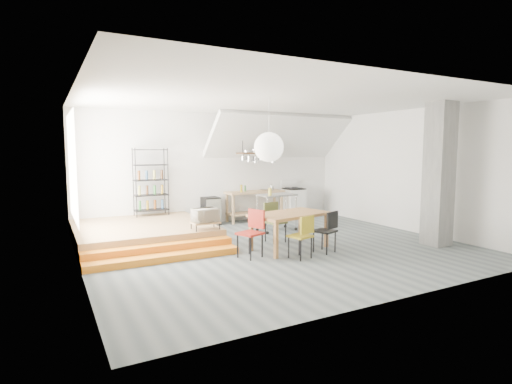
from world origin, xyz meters
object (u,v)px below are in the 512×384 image
stove (293,202)px  dining_table (290,217)px  mini_fridge (211,211)px  rolling_cart (277,207)px

stove → dining_table: stove is taller
stove → mini_fridge: stove is taller
stove → rolling_cart: size_ratio=1.13×
rolling_cart → mini_fridge: (-1.21, 1.67, -0.24)m
stove → rolling_cart: (-1.60, -1.63, 0.16)m
stove → rolling_cart: 2.29m
rolling_cart → dining_table: bearing=-117.2°
dining_table → mini_fridge: size_ratio=2.29×
stove → dining_table: (-2.35, -3.42, 0.23)m
stove → mini_fridge: bearing=179.1°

